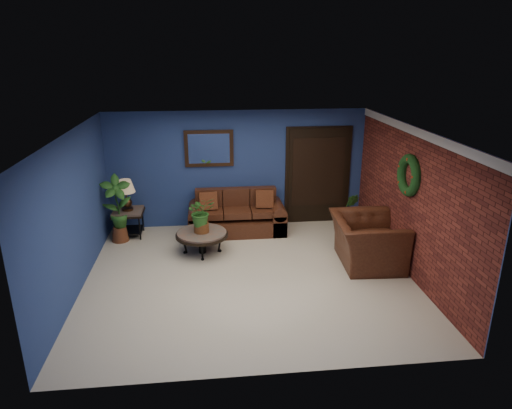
{
  "coord_description": "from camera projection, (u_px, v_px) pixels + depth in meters",
  "views": [
    {
      "loc": [
        -0.64,
        -6.96,
        3.72
      ],
      "look_at": [
        0.18,
        0.55,
        1.11
      ],
      "focal_mm": 32.0,
      "sensor_mm": 36.0,
      "label": 1
    }
  ],
  "objects": [
    {
      "name": "coffee_table",
      "position": [
        202.0,
        235.0,
        8.61
      ],
      "size": [
        0.99,
        0.99,
        0.42
      ],
      "rotation": [
        0.0,
        0.0,
        0.32
      ],
      "color": "#4F4B45",
      "rests_on": "ground"
    },
    {
      "name": "end_table",
      "position": [
        128.0,
        216.0,
        9.37
      ],
      "size": [
        0.62,
        0.62,
        0.57
      ],
      "color": "#4F4B45",
      "rests_on": "ground"
    },
    {
      "name": "wall_left",
      "position": [
        74.0,
        214.0,
        7.13
      ],
      "size": [
        0.04,
        5.0,
        2.5
      ],
      "primitive_type": "cube",
      "color": "navy",
      "rests_on": "ground"
    },
    {
      "name": "closet_door",
      "position": [
        318.0,
        176.0,
        9.98
      ],
      "size": [
        1.44,
        0.06,
        2.18
      ],
      "primitive_type": "cube",
      "color": "black",
      "rests_on": "wall_back"
    },
    {
      "name": "side_chair",
      "position": [
        243.0,
        207.0,
        9.65
      ],
      "size": [
        0.41,
        0.41,
        0.9
      ],
      "rotation": [
        0.0,
        0.0,
        0.06
      ],
      "color": "#542F18",
      "rests_on": "ground"
    },
    {
      "name": "floor",
      "position": [
        249.0,
        276.0,
        7.82
      ],
      "size": [
        5.5,
        5.5,
        0.0
      ],
      "primitive_type": "plane",
      "color": "beige",
      "rests_on": "ground"
    },
    {
      "name": "wreath",
      "position": [
        409.0,
        175.0,
        7.59
      ],
      "size": [
        0.16,
        0.72,
        0.72
      ],
      "primitive_type": "torus",
      "rotation": [
        0.0,
        1.57,
        0.0
      ],
      "color": "black",
      "rests_on": "wall_right_brick"
    },
    {
      "name": "armchair",
      "position": [
        367.0,
        241.0,
        8.17
      ],
      "size": [
        1.23,
        1.39,
        0.87
      ],
      "primitive_type": "imported",
      "rotation": [
        0.0,
        0.0,
        1.52
      ],
      "color": "#4D2716",
      "rests_on": "ground"
    },
    {
      "name": "wall_mirror",
      "position": [
        209.0,
        148.0,
        9.51
      ],
      "size": [
        1.02,
        0.06,
        0.77
      ],
      "primitive_type": "cube",
      "color": "#452917",
      "rests_on": "wall_back"
    },
    {
      "name": "crown_molding",
      "position": [
        417.0,
        132.0,
        7.31
      ],
      "size": [
        0.03,
        5.0,
        0.14
      ],
      "primitive_type": "cube",
      "color": "white",
      "rests_on": "wall_right_brick"
    },
    {
      "name": "wall_right_brick",
      "position": [
        411.0,
        202.0,
        7.7
      ],
      "size": [
        0.04,
        5.0,
        2.5
      ],
      "primitive_type": "cube",
      "color": "maroon",
      "rests_on": "ground"
    },
    {
      "name": "coffee_plant",
      "position": [
        201.0,
        213.0,
        8.47
      ],
      "size": [
        0.61,
        0.57,
        0.69
      ],
      "color": "brown",
      "rests_on": "coffee_table"
    },
    {
      "name": "wall_back",
      "position": [
        238.0,
        169.0,
        9.76
      ],
      "size": [
        5.5,
        0.04,
        2.5
      ],
      "primitive_type": "cube",
      "color": "navy",
      "rests_on": "ground"
    },
    {
      "name": "table_lamp",
      "position": [
        126.0,
        191.0,
        9.2
      ],
      "size": [
        0.37,
        0.37,
        0.62
      ],
      "color": "#452917",
      "rests_on": "end_table"
    },
    {
      "name": "ceiling",
      "position": [
        248.0,
        131.0,
        7.01
      ],
      "size": [
        5.5,
        5.0,
        0.02
      ],
      "primitive_type": "cube",
      "color": "white",
      "rests_on": "wall_back"
    },
    {
      "name": "tall_plant",
      "position": [
        117.0,
        207.0,
        9.02
      ],
      "size": [
        0.67,
        0.54,
        1.37
      ],
      "color": "brown",
      "rests_on": "ground"
    },
    {
      "name": "floor_plant",
      "position": [
        349.0,
        210.0,
        9.76
      ],
      "size": [
        0.42,
        0.37,
        0.8
      ],
      "color": "brown",
      "rests_on": "ground"
    },
    {
      "name": "sofa",
      "position": [
        237.0,
        218.0,
        9.67
      ],
      "size": [
        2.01,
        0.87,
        0.91
      ],
      "color": "#4D2716",
      "rests_on": "ground"
    }
  ]
}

